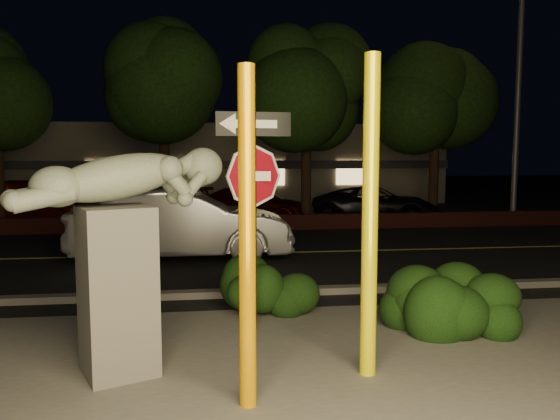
# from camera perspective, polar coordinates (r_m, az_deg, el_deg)

# --- Properties ---
(ground) EXTENTS (90.00, 90.00, 0.00)m
(ground) POSITION_cam_1_polar(r_m,az_deg,el_deg) (16.67, -4.07, -2.75)
(ground) COLOR black
(ground) RESTS_ON ground
(patio) EXTENTS (14.00, 6.00, 0.02)m
(patio) POSITION_cam_1_polar(r_m,az_deg,el_deg) (6.06, 2.30, -18.12)
(patio) COLOR #4C4944
(patio) RESTS_ON ground
(road) EXTENTS (80.00, 8.00, 0.01)m
(road) POSITION_cam_1_polar(r_m,az_deg,el_deg) (13.72, -3.34, -4.58)
(road) COLOR black
(road) RESTS_ON ground
(lane_marking) EXTENTS (80.00, 0.12, 0.00)m
(lane_marking) POSITION_cam_1_polar(r_m,az_deg,el_deg) (13.72, -3.34, -4.52)
(lane_marking) COLOR #ACA844
(lane_marking) RESTS_ON road
(curb) EXTENTS (80.00, 0.25, 0.12)m
(curb) POSITION_cam_1_polar(r_m,az_deg,el_deg) (9.71, -1.61, -8.57)
(curb) COLOR #4C4944
(curb) RESTS_ON ground
(brick_wall) EXTENTS (40.00, 0.35, 0.50)m
(brick_wall) POSITION_cam_1_polar(r_m,az_deg,el_deg) (17.92, -4.32, -1.35)
(brick_wall) COLOR #481917
(brick_wall) RESTS_ON ground
(parking_lot) EXTENTS (40.00, 12.00, 0.01)m
(parking_lot) POSITION_cam_1_polar(r_m,az_deg,el_deg) (23.61, -5.06, -0.24)
(parking_lot) COLOR black
(parking_lot) RESTS_ON ground
(building) EXTENTS (22.00, 10.20, 4.00)m
(building) POSITION_cam_1_polar(r_m,az_deg,el_deg) (31.47, -5.69, 4.89)
(building) COLOR #6B6456
(building) RESTS_ON ground
(tree_far_b) EXTENTS (5.20, 5.20, 8.41)m
(tree_far_b) POSITION_cam_1_polar(r_m,az_deg,el_deg) (20.05, -12.20, 15.95)
(tree_far_b) COLOR black
(tree_far_b) RESTS_ON ground
(tree_far_c) EXTENTS (4.80, 4.80, 7.84)m
(tree_far_c) POSITION_cam_1_polar(r_m,az_deg,el_deg) (19.83, 2.80, 15.03)
(tree_far_c) COLOR black
(tree_far_c) RESTS_ON ground
(tree_far_d) EXTENTS (4.40, 4.40, 7.42)m
(tree_far_d) POSITION_cam_1_polar(r_m,az_deg,el_deg) (21.69, 16.04, 13.37)
(tree_far_d) COLOR black
(tree_far_d) RESTS_ON ground
(yellow_pole_left) EXTENTS (0.17, 0.17, 3.30)m
(yellow_pole_left) POSITION_cam_1_polar(r_m,az_deg,el_deg) (5.20, -3.45, -3.23)
(yellow_pole_left) COLOR #E08F00
(yellow_pole_left) RESTS_ON ground
(yellow_pole_right) EXTENTS (0.18, 0.18, 3.55)m
(yellow_pole_right) POSITION_cam_1_polar(r_m,az_deg,el_deg) (6.03, 9.38, -0.90)
(yellow_pole_right) COLOR #F7E907
(yellow_pole_right) RESTS_ON ground
(signpost) EXTENTS (1.03, 0.14, 3.05)m
(signpost) POSITION_cam_1_polar(r_m,az_deg,el_deg) (7.49, -2.74, 3.49)
(signpost) COLOR black
(signpost) RESTS_ON ground
(sculpture) EXTENTS (2.32, 1.46, 2.55)m
(sculpture) POSITION_cam_1_polar(r_m,az_deg,el_deg) (6.28, -16.39, -2.63)
(sculpture) COLOR #4C4944
(sculpture) RESTS_ON ground
(hedge_center) EXTENTS (1.87, 1.07, 0.92)m
(hedge_center) POSITION_cam_1_polar(r_m,az_deg,el_deg) (8.56, -0.77, -7.79)
(hedge_center) COLOR black
(hedge_center) RESTS_ON ground
(hedge_right) EXTENTS (1.81, 1.29, 1.07)m
(hedge_right) POSITION_cam_1_polar(r_m,az_deg,el_deg) (7.98, 15.44, -8.44)
(hedge_right) COLOR black
(hedge_right) RESTS_ON ground
(hedge_far_right) EXTENTS (1.62, 1.12, 1.05)m
(hedge_far_right) POSITION_cam_1_polar(r_m,az_deg,el_deg) (7.95, 19.00, -8.67)
(hedge_far_right) COLOR black
(hedge_far_right) RESTS_ON ground
(streetlight) EXTENTS (1.51, 0.65, 10.29)m
(streetlight) POSITION_cam_1_polar(r_m,az_deg,el_deg) (21.33, 23.18, 15.18)
(streetlight) COLOR #4E4E53
(streetlight) RESTS_ON ground
(silver_sedan) EXTENTS (5.11, 1.83, 1.68)m
(silver_sedan) POSITION_cam_1_polar(r_m,az_deg,el_deg) (13.05, -10.16, -1.49)
(silver_sedan) COLOR #AAA9AE
(silver_sedan) RESTS_ON ground
(parked_car_red) EXTENTS (5.39, 3.71, 1.70)m
(parked_car_red) POSITION_cam_1_polar(r_m,az_deg,el_deg) (21.09, -24.51, 0.86)
(parked_car_red) COLOR maroon
(parked_car_red) RESTS_ON ground
(parked_car_darkred) EXTENTS (4.74, 3.29, 1.27)m
(parked_car_darkred) POSITION_cam_1_polar(r_m,az_deg,el_deg) (20.52, -2.78, 0.65)
(parked_car_darkred) COLOR #410C06
(parked_car_darkred) RESTS_ON ground
(parked_car_dark) EXTENTS (5.11, 3.71, 1.29)m
(parked_car_dark) POSITION_cam_1_polar(r_m,az_deg,el_deg) (20.84, 9.95, 0.67)
(parked_car_dark) COLOR black
(parked_car_dark) RESTS_ON ground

